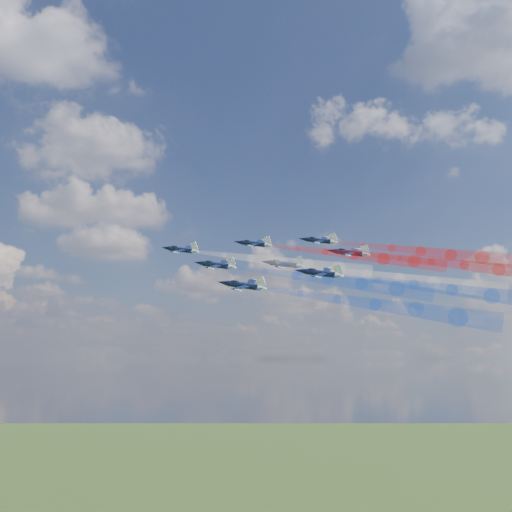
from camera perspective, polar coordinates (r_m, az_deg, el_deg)
name	(u,v)px	position (r m, az deg, el deg)	size (l,w,h in m)	color
jet_lead	(181,250)	(156.48, -7.06, 0.59)	(9.18, 11.47, 3.06)	black
trail_lead	(279,262)	(144.38, 2.20, -0.54)	(3.82, 44.42, 3.82)	white
jet_inner_left	(217,265)	(141.76, -3.74, -0.86)	(9.18, 11.47, 3.06)	black
trail_inner_left	(328,280)	(131.44, 6.79, -2.23)	(3.82, 44.42, 3.82)	blue
jet_inner_right	(254,244)	(160.73, -0.18, 1.17)	(9.18, 11.47, 3.06)	black
trail_inner_right	(354,255)	(151.63, 9.21, 0.11)	(3.82, 44.42, 3.82)	red
jet_outer_left	(244,286)	(123.60, -1.17, -2.80)	(9.18, 11.47, 3.06)	black
trail_outer_left	(375,304)	(114.93, 11.19, -4.50)	(3.82, 44.42, 3.82)	blue
jet_center_third	(284,264)	(143.73, 2.69, -0.78)	(9.18, 11.47, 3.06)	black
trail_center_third	(399,278)	(136.31, 13.37, -2.07)	(3.82, 44.42, 3.82)	white
jet_outer_right	(319,241)	(166.11, 6.00, 1.46)	(9.18, 11.47, 3.06)	black
trail_outer_right	(421,251)	(159.79, 15.29, 0.45)	(3.82, 44.42, 3.82)	red
jet_rear_left	(321,273)	(130.96, 6.13, -1.63)	(9.18, 11.47, 3.06)	black
trail_rear_left	(452,290)	(125.46, 18.01, -3.06)	(3.82, 44.42, 3.82)	blue
jet_rear_right	(350,253)	(151.77, 8.82, 0.31)	(9.18, 11.47, 3.06)	black
trail_rear_right	(464,265)	(147.04, 19.08, -0.84)	(3.82, 44.42, 3.82)	red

